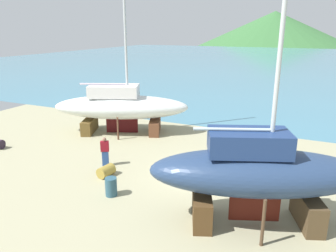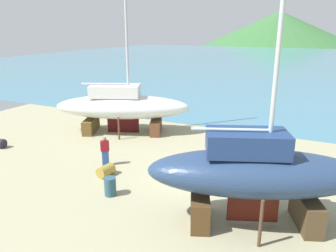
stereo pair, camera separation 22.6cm
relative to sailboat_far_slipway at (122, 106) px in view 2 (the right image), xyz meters
name	(u,v)px [view 2 (the right image)]	position (x,y,z in m)	size (l,w,h in m)	color
ground_plane	(184,196)	(7.66, -6.79, -1.95)	(42.48, 42.48, 0.00)	tan
sea_water	(300,62)	(7.66, 61.53, -1.95)	(143.47, 115.40, 0.01)	teal
headland_hill	(278,41)	(-13.64, 188.43, -1.95)	(152.64, 152.64, 34.27)	#386D38
sailboat_far_slipway	(122,106)	(0.00, 0.00, 0.00)	(9.91, 6.37, 13.71)	brown
sailboat_large_starboard	(255,172)	(10.81, -7.65, 0.19)	(8.45, 5.35, 14.53)	#4E3C25
worker	(105,151)	(2.44, -5.49, -1.10)	(0.50, 0.42, 1.65)	#2A4A89
barrel_tipped_left	(106,171)	(3.24, -6.58, -1.66)	(0.58, 0.58, 0.87)	olive
barrel_rust_near	(110,186)	(4.61, -8.14, -1.52)	(0.53, 0.53, 0.85)	#2C5265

